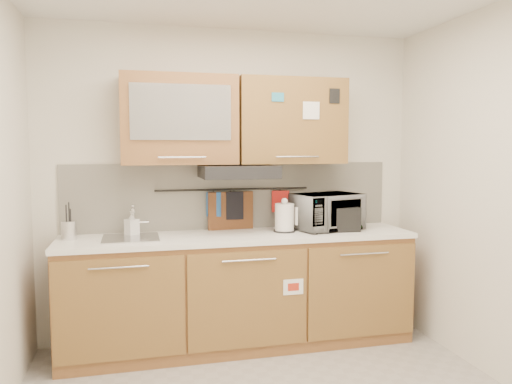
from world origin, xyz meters
TOP-DOWN VIEW (x-y plane):
  - wall_back at (0.00, 1.50)m, footprint 3.20×0.00m
  - base_cabinet at (0.00, 1.19)m, footprint 2.80×0.64m
  - countertop at (0.00, 1.19)m, footprint 2.82×0.62m
  - backsplash at (0.00, 1.49)m, footprint 2.80×0.02m
  - upper_cabinets at (-0.00, 1.32)m, footprint 1.82×0.37m
  - range_hood at (0.00, 1.25)m, footprint 0.60×0.46m
  - sink at (-0.85, 1.21)m, footprint 0.42×0.40m
  - utensil_rail at (0.00, 1.45)m, footprint 1.30×0.02m
  - utensil_crock at (-1.30, 1.27)m, footprint 0.15×0.15m
  - kettle at (0.38, 1.22)m, footprint 0.20×0.18m
  - toaster at (0.86, 1.13)m, footprint 0.27×0.18m
  - microwave at (0.76, 1.24)m, footprint 0.63×0.51m
  - soap_bottle at (-0.84, 1.33)m, footprint 0.12×0.12m
  - cutting_board at (-0.03, 1.44)m, footprint 0.39×0.05m
  - oven_mitt at (-0.17, 1.44)m, footprint 0.12×0.07m
  - dark_pouch at (0.01, 1.44)m, footprint 0.15×0.04m
  - pot_holder at (0.41, 1.44)m, footprint 0.15×0.05m

SIDE VIEW (x-z plane):
  - base_cabinet at x=0.00m, z-range -0.03..0.85m
  - countertop at x=0.00m, z-range 0.88..0.92m
  - sink at x=-0.85m, z-range 0.79..1.05m
  - utensil_crock at x=-1.30m, z-range 0.85..1.14m
  - cutting_board at x=-0.03m, z-range 0.76..1.24m
  - soap_bottle at x=-0.84m, z-range 0.92..1.12m
  - toaster at x=0.86m, z-range 0.92..1.12m
  - kettle at x=0.38m, z-range 0.89..1.17m
  - microwave at x=0.76m, z-range 0.92..1.22m
  - dark_pouch at x=0.01m, z-range 1.01..1.24m
  - oven_mitt at x=-0.17m, z-range 1.04..1.24m
  - pot_holder at x=0.41m, z-range 1.06..1.24m
  - backsplash at x=0.00m, z-range 0.92..1.48m
  - utensil_rail at x=0.00m, z-range 1.25..1.27m
  - wall_back at x=0.00m, z-range -0.30..2.90m
  - range_hood at x=0.00m, z-range 1.37..1.47m
  - upper_cabinets at x=0.00m, z-range 1.48..2.18m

